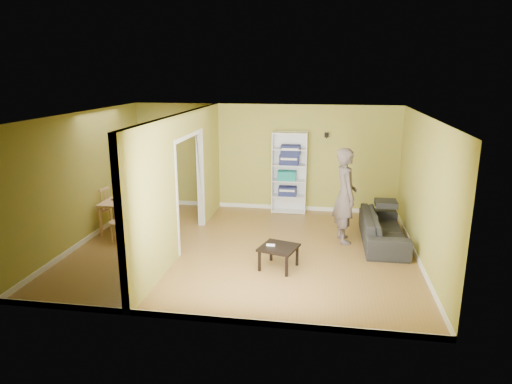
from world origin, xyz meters
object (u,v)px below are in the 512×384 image
at_px(sofa, 383,224).
at_px(dining_table, 128,205).
at_px(person, 346,187).
at_px(chair_left, 99,208).
at_px(bookshelf, 289,172).
at_px(chair_near, 119,221).
at_px(chair_far, 142,205).
at_px(coffee_table, 279,250).

xyz_separation_m(sofa, dining_table, (-5.30, -0.21, 0.21)).
bearing_deg(person, chair_left, 78.00).
bearing_deg(bookshelf, chair_left, -153.13).
height_order(sofa, chair_near, chair_near).
xyz_separation_m(dining_table, chair_far, (0.07, 0.54, -0.14)).
height_order(chair_left, chair_far, chair_left).
xyz_separation_m(sofa, chair_near, (-5.26, -0.75, 0.04)).
height_order(dining_table, chair_near, chair_near).
xyz_separation_m(coffee_table, dining_table, (-3.36, 1.34, 0.26)).
height_order(chair_left, chair_near, chair_left).
distance_m(coffee_table, chair_near, 3.42).
distance_m(sofa, coffee_table, 2.48).
distance_m(dining_table, chair_near, 0.57).
xyz_separation_m(sofa, person, (-0.78, -0.02, 0.73)).
bearing_deg(chair_far, chair_near, 70.92).
height_order(coffee_table, dining_table, dining_table).
relative_size(bookshelf, chair_near, 2.26).
distance_m(chair_left, chair_far, 0.91).
bearing_deg(coffee_table, chair_near, 166.50).
height_order(person, bookshelf, person).
bearing_deg(sofa, coffee_table, 128.05).
distance_m(sofa, chair_far, 5.24).
distance_m(dining_table, chair_far, 0.56).
bearing_deg(chair_near, chair_far, 72.33).
relative_size(sofa, coffee_table, 3.42).
xyz_separation_m(coffee_table, chair_far, (-3.29, 1.88, 0.12)).
relative_size(person, chair_near, 2.58).
bearing_deg(chair_near, chair_left, 124.73).
bearing_deg(person, sofa, -102.12).
relative_size(person, dining_table, 2.06).
bearing_deg(dining_table, person, 2.40).
bearing_deg(chair_left, dining_table, 93.87).
bearing_deg(sofa, chair_near, 97.58).
relative_size(dining_table, chair_far, 1.18).
relative_size(bookshelf, chair_far, 2.14).
height_order(sofa, chair_far, chair_far).
bearing_deg(chair_near, dining_table, 77.93).
xyz_separation_m(person, dining_table, (-4.52, -0.19, -0.52)).
bearing_deg(chair_near, sofa, -7.68).
xyz_separation_m(sofa, chair_left, (-6.01, -0.13, 0.09)).
relative_size(bookshelf, coffee_table, 3.25).
bearing_deg(person, chair_far, 72.19).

